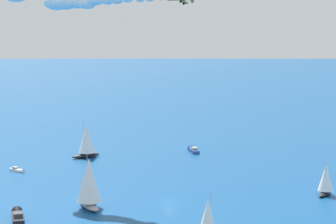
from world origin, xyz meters
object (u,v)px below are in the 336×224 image
sailboat_trailing (87,140)px  sailboat_mid_cluster (89,183)px  sailboat_outer_ring_d (326,179)px  motorboat_near_centre (193,150)px  marker_buoy (84,181)px  sailboat_outer_ring_b (208,220)px  motorboat_far_port (18,170)px  motorboat_outer_ring_a (18,216)px

sailboat_trailing → sailboat_mid_cluster: bearing=49.8°
sailboat_trailing → sailboat_outer_ring_d: (-9.13, 80.43, -1.69)m
sailboat_mid_cluster → sailboat_outer_ring_d: sailboat_mid_cluster is taller
motorboat_near_centre → marker_buoy: marker_buoy is taller
sailboat_trailing → marker_buoy: bearing=48.0°
sailboat_trailing → sailboat_outer_ring_b: (37.89, 79.70, -1.43)m
motorboat_far_port → sailboat_mid_cluster: 46.45m
motorboat_far_port → marker_buoy: bearing=100.9°
motorboat_far_port → marker_buoy: marker_buoy is taller
sailboat_trailing → motorboat_outer_ring_a: bearing=36.4°
motorboat_outer_ring_a → marker_buoy: size_ratio=4.42×
sailboat_outer_ring_b → sailboat_trailing: bearing=-115.4°
motorboat_far_port → sailboat_mid_cluster: sailboat_mid_cluster is taller
motorboat_far_port → sailboat_outer_ring_d: sailboat_outer_ring_d is taller
motorboat_far_port → motorboat_outer_ring_a: (27.01, 39.44, 0.28)m
sailboat_trailing → motorboat_outer_ring_a: size_ratio=1.37×
sailboat_mid_cluster → sailboat_outer_ring_d: 59.00m
sailboat_trailing → sailboat_outer_ring_d: size_ratio=1.41×
sailboat_mid_cluster → motorboat_outer_ring_a: 17.68m
sailboat_mid_cluster → sailboat_trailing: bearing=-130.2°
sailboat_outer_ring_b → marker_buoy: sailboat_outer_ring_b is taller
marker_buoy → motorboat_near_centre: bearing=-174.7°
motorboat_outer_ring_a → sailboat_outer_ring_d: (-63.23, 40.60, 3.38)m
sailboat_mid_cluster → marker_buoy: bearing=-127.9°
sailboat_outer_ring_b → sailboat_mid_cluster: bearing=-89.6°
sailboat_mid_cluster → sailboat_outer_ring_b: bearing=90.4°
motorboat_outer_ring_a → sailboat_outer_ring_b: sailboat_outer_ring_b is taller
motorboat_near_centre → motorboat_far_port: motorboat_near_centre is taller
sailboat_outer_ring_b → sailboat_outer_ring_d: bearing=179.1°
motorboat_near_centre → marker_buoy: bearing=5.3°
sailboat_mid_cluster → motorboat_outer_ring_a: sailboat_mid_cluster is taller
marker_buoy → sailboat_trailing: bearing=-132.0°
marker_buoy → sailboat_outer_ring_b: bearing=74.2°
motorboat_far_port → sailboat_trailing: (-27.09, -0.39, 5.36)m
motorboat_outer_ring_a → sailboat_outer_ring_b: bearing=112.1°
motorboat_near_centre → sailboat_outer_ring_b: bearing=41.1°
sailboat_outer_ring_d → sailboat_trailing: bearing=-83.5°
motorboat_far_port → sailboat_outer_ring_d: size_ratio=0.65×
motorboat_far_port → motorboat_near_centre: bearing=161.3°
motorboat_outer_ring_a → sailboat_outer_ring_d: sailboat_outer_ring_d is taller
motorboat_far_port → marker_buoy: 24.95m
sailboat_trailing → motorboat_outer_ring_a: 67.38m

